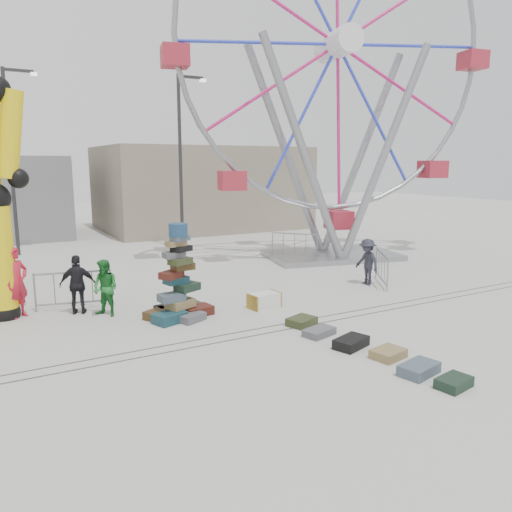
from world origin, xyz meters
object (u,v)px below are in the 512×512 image
lamp_post_right (182,153)px  pedestrian_grey (367,262)px  pedestrian_red (16,282)px  suitcase_tower (179,291)px  ferris_wheel (337,74)px  barricade_wheel_front (382,268)px  barricade_dummy_c (74,290)px  steamer_trunk (264,300)px  pedestrian_black (78,285)px  barricade_wheel_back (294,245)px  pedestrian_green (105,288)px  lamp_post_left (12,153)px

lamp_post_right → pedestrian_grey: (2.73, -9.79, -3.70)m
pedestrian_red → suitcase_tower: bearing=-66.9°
ferris_wheel → barricade_wheel_front: (-1.50, -4.64, -7.06)m
barricade_wheel_front → pedestrian_red: 11.20m
barricade_dummy_c → barricade_wheel_front: 9.80m
steamer_trunk → barricade_dummy_c: (-4.73, 2.47, 0.34)m
lamp_post_right → suitcase_tower: (-4.09, -10.13, -3.78)m
ferris_wheel → steamer_trunk: bearing=-128.8°
lamp_post_right → barricade_dummy_c: size_ratio=4.00×
suitcase_tower → pedestrian_grey: bearing=-13.2°
barricade_dummy_c → pedestrian_black: size_ratio=1.23×
barricade_wheel_front → barricade_wheel_back: size_ratio=1.00×
steamer_trunk → barricade_wheel_front: bearing=-1.3°
suitcase_tower → pedestrian_green: bearing=131.3°
lamp_post_right → barricade_wheel_front: 11.21m
ferris_wheel → barricade_dummy_c: bearing=-154.2°
barricade_wheel_front → pedestrian_grey: pedestrian_grey is taller
pedestrian_red → pedestrian_black: (1.46, -0.44, -0.14)m
pedestrian_green → pedestrian_black: 0.83m
lamp_post_right → ferris_wheel: ferris_wheel is taller
pedestrian_red → pedestrian_black: pedestrian_red is taller
lamp_post_left → pedestrian_grey: bearing=-50.5°
suitcase_tower → lamp_post_right: bearing=51.9°
barricade_wheel_back → pedestrian_black: bearing=-109.3°
pedestrian_green → pedestrian_grey: pedestrian_grey is taller
suitcase_tower → ferris_wheel: bearing=12.4°
lamp_post_left → barricade_wheel_front: lamp_post_left is taller
lamp_post_right → pedestrian_black: bearing=-126.8°
suitcase_tower → pedestrian_red: 4.27m
ferris_wheel → pedestrian_green: ferris_wheel is taller
pedestrian_red → pedestrian_green: bearing=-63.8°
lamp_post_right → lamp_post_left: size_ratio=1.00×
barricade_dummy_c → pedestrian_black: pedestrian_black is taller
lamp_post_left → suitcase_tower: lamp_post_left is taller
pedestrian_green → lamp_post_right: bearing=111.2°
suitcase_tower → barricade_dummy_c: bearing=120.8°
barricade_wheel_back → lamp_post_right: bearing=174.1°
lamp_post_right → pedestrian_green: (-5.75, -9.07, -3.72)m
steamer_trunk → pedestrian_black: (-4.69, 1.95, 0.61)m
suitcase_tower → ferris_wheel: ferris_wheel is taller
barricade_wheel_back → suitcase_tower: bearing=-94.5°
suitcase_tower → pedestrian_green: size_ratio=1.64×
barricade_wheel_front → suitcase_tower: bearing=123.7°
barricade_dummy_c → lamp_post_left: bearing=105.1°
barricade_dummy_c → pedestrian_grey: (9.12, -1.80, 0.23)m
barricade_wheel_back → pedestrian_red: pedestrian_red is taller
pedestrian_black → pedestrian_grey: pedestrian_black is taller
pedestrian_grey → barricade_dummy_c: bearing=-101.3°
steamer_trunk → pedestrian_green: pedestrian_green is taller
lamp_post_right → ferris_wheel: size_ratio=0.52×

